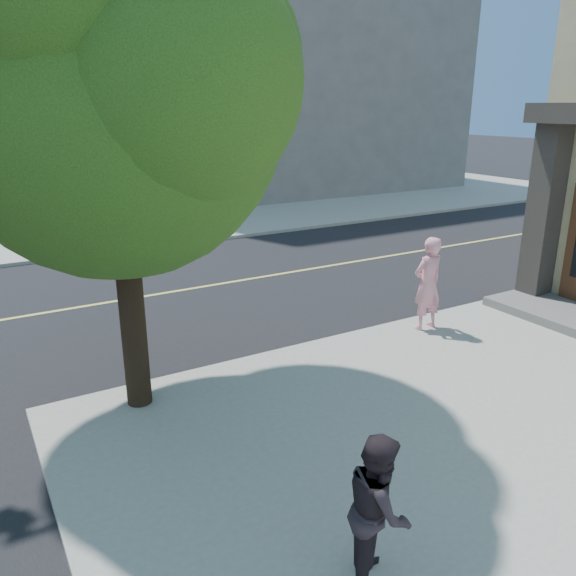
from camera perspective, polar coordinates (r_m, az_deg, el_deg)
ground at (r=9.47m, az=-18.76°, el=-10.57°), size 140.00×140.00×0.00m
road_ew at (r=13.59m, az=-22.84°, el=-2.27°), size 140.00×9.00×0.01m
sidewalk_ne at (r=33.58m, az=-3.85°, el=10.51°), size 29.00×25.00×0.12m
filler_ne at (r=34.09m, az=-3.71°, el=22.52°), size 18.00×16.00×14.00m
man_on_phone at (r=11.38m, az=13.89°, el=0.44°), size 0.70×0.47×1.86m
pedestrian at (r=5.56m, az=9.14°, el=-21.15°), size 0.90×0.94×1.52m
street_tree at (r=7.94m, az=-16.63°, el=20.80°), size 5.54×5.03×7.35m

